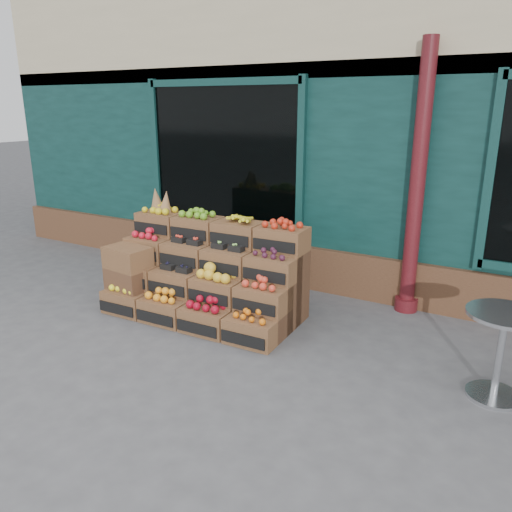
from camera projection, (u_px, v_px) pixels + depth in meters
The scene contains 6 objects.
ground at pixel (239, 354), 5.17m from camera, with size 60.00×60.00×0.00m, color #4D4D50.
shop_facade at pixel (393, 109), 8.70m from camera, with size 12.00×6.24×4.80m.
crate_display at pixel (207, 278), 6.10m from camera, with size 2.36×1.21×1.46m.
spare_crates at pixel (129, 278), 6.20m from camera, with size 0.58×0.43×0.81m.
bistro_table at pixel (501, 345), 4.27m from camera, with size 0.64×0.64×0.81m.
shopkeeper at pixel (244, 195), 8.03m from camera, with size 0.79×0.52×2.17m, color #1C6234.
Camera 1 is at (2.49, -3.93, 2.48)m, focal length 35.00 mm.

